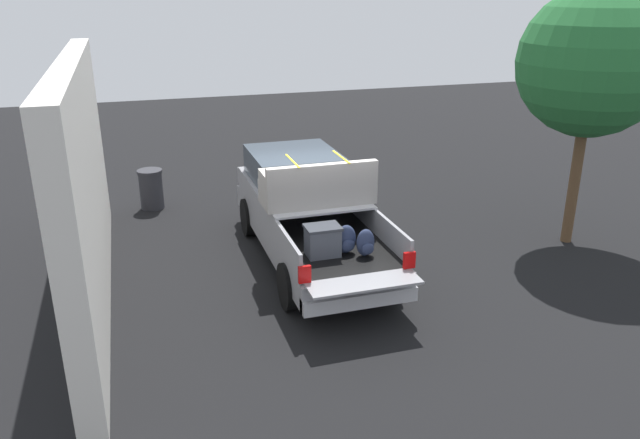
% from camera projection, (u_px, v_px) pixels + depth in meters
% --- Properties ---
extents(ground_plane, '(40.00, 40.00, 0.00)m').
position_uv_depth(ground_plane, '(311.00, 261.00, 12.49)').
color(ground_plane, black).
extents(pickup_truck, '(6.05, 2.06, 2.23)m').
position_uv_depth(pickup_truck, '(305.00, 208.00, 12.48)').
color(pickup_truck, gray).
rests_on(pickup_truck, ground_plane).
extents(building_facade, '(8.38, 0.36, 4.10)m').
position_uv_depth(building_facade, '(85.00, 184.00, 10.47)').
color(building_facade, silver).
rests_on(building_facade, ground_plane).
extents(tree_background, '(2.92, 2.92, 5.24)m').
position_uv_depth(tree_background, '(593.00, 63.00, 12.12)').
color(tree_background, brown).
rests_on(tree_background, ground_plane).
extents(trash_can, '(0.60, 0.60, 0.98)m').
position_uv_depth(trash_can, '(151.00, 189.00, 15.23)').
color(trash_can, '#2D2D33').
rests_on(trash_can, ground_plane).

